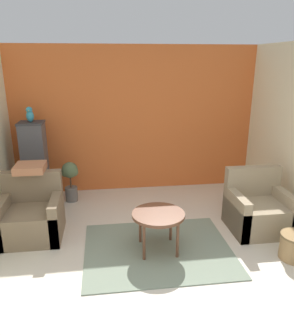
# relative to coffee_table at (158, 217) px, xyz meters

# --- Properties ---
(ground_plane) EXTENTS (20.00, 20.00, 0.00)m
(ground_plane) POSITION_rel_coffee_table_xyz_m (-0.06, -0.90, -0.46)
(ground_plane) COLOR beige
(ground_plane) RESTS_ON ground
(wall_back_accent) EXTENTS (4.37, 0.06, 2.54)m
(wall_back_accent) POSITION_rel_coffee_table_xyz_m (-0.06, 2.19, 0.81)
(wall_back_accent) COLOR orange
(wall_back_accent) RESTS_ON ground_plane
(area_rug) EXTENTS (1.83, 1.48, 0.01)m
(area_rug) POSITION_rel_coffee_table_xyz_m (-0.00, 0.00, -0.45)
(area_rug) COLOR gray
(area_rug) RESTS_ON ground_plane
(coffee_table) EXTENTS (0.65, 0.65, 0.51)m
(coffee_table) POSITION_rel_coffee_table_xyz_m (0.00, 0.00, 0.00)
(coffee_table) COLOR brown
(coffee_table) RESTS_ON ground_plane
(armchair_left) EXTENTS (0.80, 0.73, 0.84)m
(armchair_left) POSITION_rel_coffee_table_xyz_m (-1.63, 0.58, -0.18)
(armchair_left) COLOR #7A664C
(armchair_left) RESTS_ON ground_plane
(armchair_right) EXTENTS (0.80, 0.73, 0.84)m
(armchair_right) POSITION_rel_coffee_table_xyz_m (1.48, 0.36, -0.18)
(armchair_right) COLOR #9E896B
(armchair_right) RESTS_ON ground_plane
(birdcage) EXTENTS (0.55, 0.55, 1.36)m
(birdcage) POSITION_rel_coffee_table_xyz_m (-1.75, 1.76, 0.18)
(birdcage) COLOR #353539
(birdcage) RESTS_ON ground_plane
(parrot) EXTENTS (0.11, 0.21, 0.25)m
(parrot) POSITION_rel_coffee_table_xyz_m (-1.75, 1.76, 1.01)
(parrot) COLOR teal
(parrot) RESTS_ON birdcage
(potted_plant) EXTENTS (0.29, 0.27, 0.68)m
(potted_plant) POSITION_rel_coffee_table_xyz_m (-1.21, 1.70, -0.04)
(potted_plant) COLOR #66605B
(potted_plant) RESTS_ON ground_plane
(throw_pillow) EXTENTS (0.39, 0.39, 0.10)m
(throw_pillow) POSITION_rel_coffee_table_xyz_m (-1.63, 0.84, 0.43)
(throw_pillow) COLOR #B2704C
(throw_pillow) RESTS_ON armchair_left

